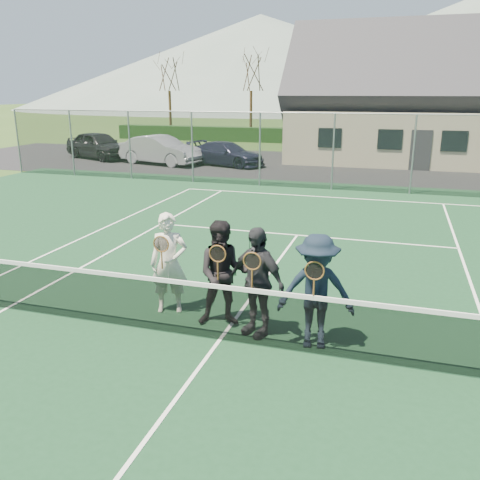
% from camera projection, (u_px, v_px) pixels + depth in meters
% --- Properties ---
extents(ground, '(220.00, 220.00, 0.00)m').
position_uv_depth(ground, '(348.00, 168.00, 26.40)').
color(ground, '#2E4B1A').
rests_on(ground, ground).
extents(court_surface, '(30.00, 30.00, 0.02)m').
position_uv_depth(court_surface, '(220.00, 341.00, 8.08)').
color(court_surface, '#14381E').
rests_on(court_surface, ground).
extents(tarmac_carpark, '(40.00, 12.00, 0.01)m').
position_uv_depth(tarmac_carpark, '(273.00, 164.00, 27.54)').
color(tarmac_carpark, black).
rests_on(tarmac_carpark, ground).
extents(hedge_row, '(40.00, 1.20, 1.10)m').
position_uv_depth(hedge_row, '(365.00, 138.00, 37.24)').
color(hedge_row, black).
rests_on(hedge_row, ground).
extents(hill_west, '(110.00, 110.00, 18.00)m').
position_uv_depth(hill_west, '(260.00, 64.00, 99.70)').
color(hill_west, slate).
rests_on(hill_west, ground).
extents(car_a, '(4.98, 3.54, 1.57)m').
position_uv_depth(car_a, '(99.00, 145.00, 29.65)').
color(car_a, black).
rests_on(car_a, ground).
extents(car_b, '(4.90, 2.70, 1.53)m').
position_uv_depth(car_b, '(161.00, 150.00, 27.38)').
color(car_b, '#9C9EA5').
rests_on(car_b, ground).
extents(car_c, '(4.62, 2.92, 1.25)m').
position_uv_depth(car_c, '(226.00, 154.00, 26.91)').
color(car_c, black).
rests_on(car_c, ground).
extents(court_markings, '(11.03, 23.83, 0.01)m').
position_uv_depth(court_markings, '(220.00, 340.00, 8.07)').
color(court_markings, white).
rests_on(court_markings, court_surface).
extents(tennis_net, '(11.68, 0.08, 1.10)m').
position_uv_depth(tennis_net, '(219.00, 310.00, 7.93)').
color(tennis_net, slate).
rests_on(tennis_net, ground).
extents(perimeter_fence, '(30.07, 0.07, 3.02)m').
position_uv_depth(perimeter_fence, '(333.00, 152.00, 20.02)').
color(perimeter_fence, slate).
rests_on(perimeter_fence, ground).
extents(clubhouse, '(15.60, 8.20, 7.70)m').
position_uv_depth(clubhouse, '(433.00, 88.00, 27.80)').
color(clubhouse, beige).
rests_on(clubhouse, ground).
extents(tree_a, '(3.20, 3.20, 7.77)m').
position_uv_depth(tree_a, '(169.00, 66.00, 41.23)').
color(tree_a, '#392714').
rests_on(tree_a, ground).
extents(tree_b, '(3.20, 3.20, 7.77)m').
position_uv_depth(tree_b, '(251.00, 65.00, 39.24)').
color(tree_b, '#392514').
rests_on(tree_b, ground).
extents(tree_c, '(3.20, 3.20, 7.77)m').
position_uv_depth(tree_c, '(400.00, 62.00, 36.11)').
color(tree_c, '#3A2215').
rests_on(tree_c, ground).
extents(player_a, '(0.76, 0.62, 1.80)m').
position_uv_depth(player_a, '(169.00, 263.00, 8.92)').
color(player_a, silver).
rests_on(player_a, court_surface).
extents(player_b, '(1.04, 0.92, 1.80)m').
position_uv_depth(player_b, '(223.00, 274.00, 8.41)').
color(player_b, black).
rests_on(player_b, court_surface).
extents(player_c, '(1.14, 0.84, 1.80)m').
position_uv_depth(player_c, '(257.00, 281.00, 8.06)').
color(player_c, '#242529').
rests_on(player_c, court_surface).
extents(player_d, '(1.25, 0.84, 1.80)m').
position_uv_depth(player_d, '(316.00, 292.00, 7.65)').
color(player_d, black).
rests_on(player_d, court_surface).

